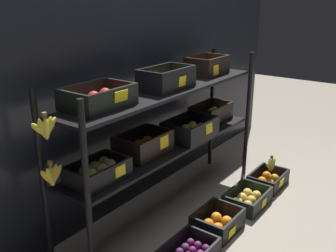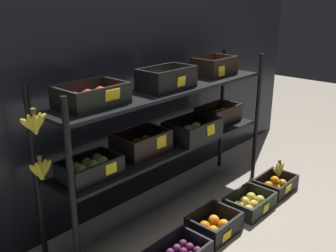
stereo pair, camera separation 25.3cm
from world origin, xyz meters
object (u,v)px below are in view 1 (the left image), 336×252
(crate_ground_apple_gold, at_px, (247,199))
(crate_ground_orange, at_px, (217,223))
(banana_bunch_loose, at_px, (271,164))
(crate_ground_rightmost_orange, at_px, (268,180))
(display_rack, at_px, (165,119))

(crate_ground_apple_gold, bearing_deg, crate_ground_orange, 176.87)
(banana_bunch_loose, bearing_deg, crate_ground_orange, 178.29)
(crate_ground_orange, bearing_deg, crate_ground_rightmost_orange, -1.77)
(crate_ground_rightmost_orange, bearing_deg, crate_ground_apple_gold, 179.68)
(display_rack, xyz_separation_m, crate_ground_rightmost_orange, (0.80, -0.44, -0.64))
(display_rack, xyz_separation_m, crate_ground_apple_gold, (0.42, -0.43, -0.64))
(display_rack, bearing_deg, banana_bunch_loose, -27.73)
(crate_ground_orange, distance_m, crate_ground_apple_gold, 0.40)
(crate_ground_apple_gold, height_order, crate_ground_rightmost_orange, same)
(display_rack, relative_size, crate_ground_apple_gold, 5.39)
(crate_ground_rightmost_orange, bearing_deg, display_rack, 151.42)
(crate_ground_apple_gold, bearing_deg, banana_bunch_loose, -0.32)
(crate_ground_apple_gold, bearing_deg, crate_ground_rightmost_orange, -0.32)
(crate_ground_orange, bearing_deg, banana_bunch_loose, -1.71)
(display_rack, relative_size, crate_ground_rightmost_orange, 5.66)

